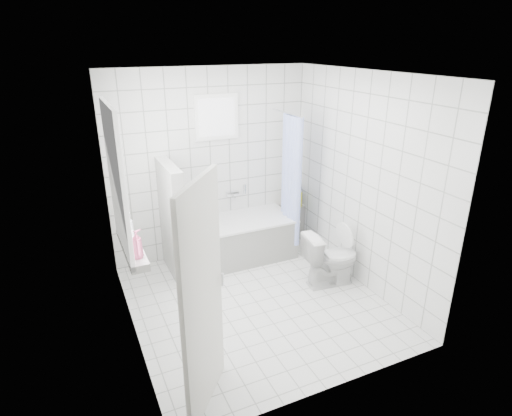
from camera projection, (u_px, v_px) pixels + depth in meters
name	position (u px, v px, depth m)	size (l,w,h in m)	color
ground	(256.00, 302.00, 5.08)	(3.00, 3.00, 0.00)	white
ceiling	(257.00, 73.00, 4.12)	(3.00, 3.00, 0.00)	white
wall_back	(211.00, 165.00, 5.87)	(2.80, 0.02, 2.60)	white
wall_front	(337.00, 260.00, 3.33)	(2.80, 0.02, 2.60)	white
wall_left	(123.00, 221.00, 4.06)	(0.02, 3.00, 2.60)	white
wall_right	(362.00, 183.00, 5.14)	(0.02, 3.00, 2.60)	white
window_left	(119.00, 181.00, 4.22)	(0.01, 0.90, 1.40)	white
window_back	(217.00, 117.00, 5.63)	(0.50, 0.01, 0.50)	white
window_sill	(132.00, 248.00, 4.51)	(0.18, 1.02, 0.08)	white
door	(203.00, 301.00, 3.33)	(0.04, 0.80, 2.00)	silver
bathtub	(235.00, 239.00, 6.00)	(1.63, 0.77, 0.58)	white
partition_wall	(172.00, 221.00, 5.44)	(0.15, 0.85, 1.50)	white
tiled_ledge	(294.00, 221.00, 6.64)	(0.40, 0.24, 0.55)	white
toilet	(331.00, 258.00, 5.35)	(0.39, 0.69, 0.71)	white
curtain_rod	(287.00, 113.00, 5.64)	(0.02, 0.02, 0.80)	silver
shower_curtain	(290.00, 181.00, 5.86)	(0.14, 0.48, 1.78)	#5570FB
tub_faucet	(232.00, 194.00, 6.11)	(0.18, 0.06, 0.06)	silver
sill_bottles	(132.00, 236.00, 4.38)	(0.19, 0.62, 0.29)	#D3527C
ledge_bottles	(296.00, 198.00, 6.46)	(0.22, 0.18, 0.26)	red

